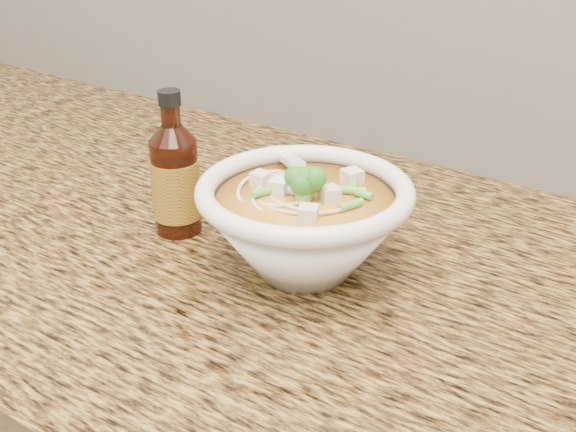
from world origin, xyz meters
The scene contains 3 objects.
counter_slab centered at (0.00, 1.68, 0.88)m, with size 4.00×0.68×0.04m, color olive.
soup_bowl centered at (-0.13, 1.65, 0.95)m, with size 0.22×0.22×0.12m.
hot_sauce_bottle centered at (-0.29, 1.64, 0.96)m, with size 0.06×0.06×0.16m.
Camera 1 is at (0.22, 1.11, 1.28)m, focal length 45.00 mm.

